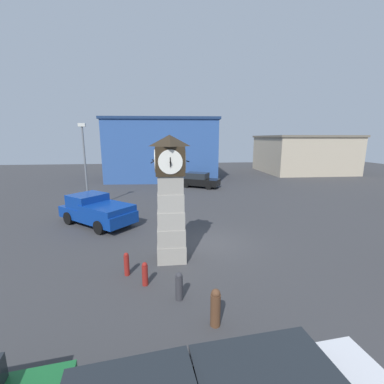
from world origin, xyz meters
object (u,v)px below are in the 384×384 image
at_px(bollard_mid_row, 145,274).
at_px(car_end_of_row, 199,180).
at_px(bollard_end_row, 215,307).
at_px(clock_tower, 171,200).
at_px(bollard_near_tower, 127,264).
at_px(bollard_far_row, 179,286).
at_px(street_lamp_near_road, 85,161).
at_px(pickup_truck, 97,210).

height_order(bollard_mid_row, car_end_of_row, car_end_of_row).
bearing_deg(bollard_mid_row, car_end_of_row, 76.14).
height_order(bollard_mid_row, bollard_end_row, bollard_end_row).
distance_m(clock_tower, car_end_of_row, 17.44).
relative_size(bollard_near_tower, bollard_far_row, 0.96).
bearing_deg(street_lamp_near_road, clock_tower, -56.55).
height_order(clock_tower, bollard_mid_row, clock_tower).
xyz_separation_m(bollard_near_tower, bollard_end_row, (2.93, -3.16, 0.11)).
height_order(bollard_near_tower, car_end_of_row, car_end_of_row).
height_order(bollard_far_row, car_end_of_row, car_end_of_row).
distance_m(bollard_near_tower, bollard_mid_row, 1.11).
relative_size(bollard_near_tower, bollard_end_row, 0.82).
bearing_deg(pickup_truck, bollard_near_tower, -67.68).
distance_m(clock_tower, bollard_near_tower, 3.14).
distance_m(bollard_end_row, car_end_of_row, 21.47).
distance_m(bollard_far_row, bollard_end_row, 1.66).
xyz_separation_m(bollard_near_tower, pickup_truck, (-2.68, 6.53, 0.45)).
xyz_separation_m(bollard_end_row, car_end_of_row, (2.51, 21.32, 0.22)).
xyz_separation_m(clock_tower, pickup_truck, (-4.50, 5.32, -1.81)).
distance_m(bollard_near_tower, street_lamp_near_road, 11.74).
bearing_deg(street_lamp_near_road, bollard_far_row, -62.98).
bearing_deg(bollard_far_row, car_end_of_row, 80.12).
relative_size(clock_tower, pickup_truck, 1.04).
bearing_deg(street_lamp_near_road, car_end_of_row, 38.43).
height_order(clock_tower, pickup_truck, clock_tower).
xyz_separation_m(bollard_mid_row, bollard_end_row, (2.16, -2.36, 0.13)).
xyz_separation_m(clock_tower, street_lamp_near_road, (-6.10, 9.23, 0.96)).
bearing_deg(bollard_far_row, clock_tower, 92.85).
distance_m(bollard_mid_row, bollard_end_row, 3.20).
height_order(bollard_near_tower, bollard_mid_row, bollard_near_tower).
height_order(bollard_mid_row, street_lamp_near_road, street_lamp_near_road).
xyz_separation_m(clock_tower, bollard_near_tower, (-1.82, -1.21, -2.26)).
height_order(bollard_mid_row, pickup_truck, pickup_truck).
distance_m(bollard_mid_row, car_end_of_row, 19.53).
relative_size(bollard_near_tower, pickup_truck, 0.18).
distance_m(pickup_truck, street_lamp_near_road, 5.06).
height_order(bollard_near_tower, bollard_far_row, bollard_far_row).
bearing_deg(bollard_mid_row, pickup_truck, 115.19).
bearing_deg(bollard_end_row, street_lamp_near_road, 117.94).
distance_m(clock_tower, pickup_truck, 7.20).
bearing_deg(street_lamp_near_road, bollard_mid_row, -65.81).
xyz_separation_m(bollard_mid_row, car_end_of_row, (4.68, 18.96, 0.35)).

